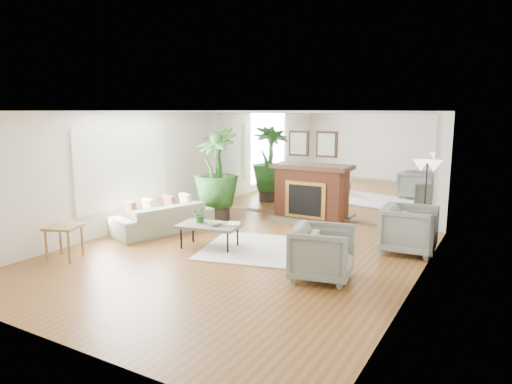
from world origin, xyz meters
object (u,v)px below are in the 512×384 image
Objects in this scene: potted_ficus at (216,172)px; floor_lamp at (427,172)px; armchair_back at (410,229)px; sofa at (163,218)px; armchair_front at (322,253)px; coffee_table at (209,226)px; fireplace at (309,191)px; side_table at (64,231)px.

potted_ficus is 4.56m from floor_lamp.
potted_ficus is at bearing 81.16° from armchair_back.
sofa is 2.23× the size of armchair_back.
potted_ficus is (-3.56, 2.38, 0.72)m from armchair_front.
armchair_back is at bearing 25.10° from coffee_table.
fireplace is at bearing 165.25° from floor_lamp.
floor_lamp reaches higher than coffee_table.
armchair_front is at bearing 152.55° from armchair_back.
fireplace is 0.99× the size of sofa.
armchair_back is 2.17m from armchair_front.
side_table is (-4.16, -1.31, 0.08)m from armchair_front.
armchair_back is 4.50m from potted_ficus.
sofa is at bearing -158.46° from floor_lamp.
fireplace is 2.88m from floor_lamp.
fireplace is 5.39m from side_table.
side_table is (-0.29, -2.18, 0.19)m from sofa.
coffee_table is at bearing 44.99° from side_table.
potted_ficus is at bearing -174.86° from floor_lamp.
floor_lamp reaches higher than side_table.
floor_lamp is (0.10, 0.80, 0.94)m from armchair_back.
fireplace reaches higher than armchair_front.
fireplace is 3.01m from armchair_back.
potted_ficus is at bearing 44.89° from armchair_front.
side_table is at bearing -116.86° from fireplace.
armchair_back is at bearing -35.01° from armchair_front.
coffee_table is at bearing -58.77° from potted_ficus.
sofa is 1.74m from potted_ficus.
sofa is at bearing 99.41° from armchair_back.
fireplace is 1.69× the size of coffee_table.
side_table is (-2.43, -4.80, -0.17)m from fireplace.
potted_ficus reaches higher than coffee_table.
floor_lamp is at bearing -10.97° from armchair_back.
coffee_table is 1.30× the size of armchair_back.
side_table is 0.31× the size of potted_ficus.
armchair_back is (3.27, 1.53, 0.02)m from coffee_table.
fireplace is at bearing 56.08° from armchair_back.
sofa is at bearing 65.89° from armchair_front.
armchair_front is at bearing 95.44° from sofa.
fireplace reaches higher than floor_lamp.
armchair_back reaches higher than armchair_front.
armchair_back is at bearing 33.21° from side_table.
armchair_front reaches higher than sofa.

